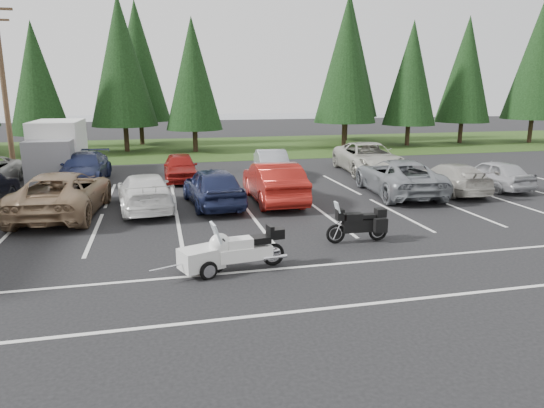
{
  "coord_description": "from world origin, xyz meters",
  "views": [
    {
      "loc": [
        -2.75,
        -14.98,
        4.54
      ],
      "look_at": [
        0.67,
        -0.5,
        1.02
      ],
      "focal_mm": 32.0,
      "sensor_mm": 36.0,
      "label": 1
    }
  ],
  "objects_px": {
    "box_truck": "(56,150)",
    "adventure_motorcycle": "(357,221)",
    "car_near_2": "(63,193)",
    "touring_motorcycle": "(245,245)",
    "car_near_4": "(213,187)",
    "car_near_6": "(398,177)",
    "car_far_4": "(368,158)",
    "car_near_3": "(145,192)",
    "car_far_1": "(85,168)",
    "car_near_7": "(450,178)",
    "car_near_8": "(493,174)",
    "cargo_trailer": "(201,261)",
    "utility_pole": "(4,86)",
    "car_far_2": "(180,167)",
    "car_far_3": "(272,164)",
    "car_near_5": "(274,182)"
  },
  "relations": [
    {
      "from": "car_near_6",
      "to": "box_truck",
      "type": "bearing_deg",
      "value": -22.04
    },
    {
      "from": "car_near_5",
      "to": "touring_motorcycle",
      "type": "height_order",
      "value": "car_near_5"
    },
    {
      "from": "car_near_4",
      "to": "car_near_6",
      "type": "bearing_deg",
      "value": 176.72
    },
    {
      "from": "box_truck",
      "to": "car_near_5",
      "type": "relative_size",
      "value": 1.11
    },
    {
      "from": "car_near_4",
      "to": "car_near_5",
      "type": "distance_m",
      "value": 2.53
    },
    {
      "from": "car_near_5",
      "to": "car_far_2",
      "type": "xyz_separation_m",
      "value": [
        -3.5,
        5.8,
        -0.14
      ]
    },
    {
      "from": "car_far_1",
      "to": "car_far_3",
      "type": "xyz_separation_m",
      "value": [
        9.41,
        -0.9,
        -0.02
      ]
    },
    {
      "from": "cargo_trailer",
      "to": "car_near_4",
      "type": "bearing_deg",
      "value": 59.56
    },
    {
      "from": "box_truck",
      "to": "car_far_4",
      "type": "distance_m",
      "value": 16.83
    },
    {
      "from": "car_far_2",
      "to": "car_far_3",
      "type": "bearing_deg",
      "value": -3.71
    },
    {
      "from": "car_far_3",
      "to": "adventure_motorcycle",
      "type": "relative_size",
      "value": 2.01
    },
    {
      "from": "utility_pole",
      "to": "box_truck",
      "type": "distance_m",
      "value": 3.85
    },
    {
      "from": "utility_pole",
      "to": "car_near_8",
      "type": "relative_size",
      "value": 2.25
    },
    {
      "from": "car_far_1",
      "to": "car_far_2",
      "type": "distance_m",
      "value": 4.71
    },
    {
      "from": "car_far_4",
      "to": "car_near_8",
      "type": "bearing_deg",
      "value": -48.89
    },
    {
      "from": "touring_motorcycle",
      "to": "car_far_4",
      "type": "bearing_deg",
      "value": 47.45
    },
    {
      "from": "car_near_6",
      "to": "car_far_2",
      "type": "distance_m",
      "value": 10.77
    },
    {
      "from": "car_near_7",
      "to": "car_far_4",
      "type": "relative_size",
      "value": 0.76
    },
    {
      "from": "car_near_8",
      "to": "cargo_trailer",
      "type": "xyz_separation_m",
      "value": [
        -14.31,
        -7.79,
        -0.33
      ]
    },
    {
      "from": "car_near_4",
      "to": "car_far_1",
      "type": "height_order",
      "value": "car_near_4"
    },
    {
      "from": "box_truck",
      "to": "car_far_2",
      "type": "relative_size",
      "value": 1.37
    },
    {
      "from": "cargo_trailer",
      "to": "utility_pole",
      "type": "bearing_deg",
      "value": 96.34
    },
    {
      "from": "car_near_2",
      "to": "car_near_7",
      "type": "relative_size",
      "value": 1.28
    },
    {
      "from": "car_near_8",
      "to": "car_far_1",
      "type": "xyz_separation_m",
      "value": [
        -18.83,
        6.04,
        0.05
      ]
    },
    {
      "from": "car_near_8",
      "to": "touring_motorcycle",
      "type": "bearing_deg",
      "value": 25.03
    },
    {
      "from": "box_truck",
      "to": "car_far_4",
      "type": "relative_size",
      "value": 0.94
    },
    {
      "from": "car_near_6",
      "to": "car_near_4",
      "type": "bearing_deg",
      "value": 8.45
    },
    {
      "from": "car_far_3",
      "to": "touring_motorcycle",
      "type": "height_order",
      "value": "car_far_3"
    },
    {
      "from": "utility_pole",
      "to": "car_far_3",
      "type": "relative_size",
      "value": 2.08
    },
    {
      "from": "car_near_6",
      "to": "car_far_4",
      "type": "xyz_separation_m",
      "value": [
        1.09,
        5.57,
        0.05
      ]
    },
    {
      "from": "car_near_4",
      "to": "car_far_4",
      "type": "distance_m",
      "value": 11.04
    },
    {
      "from": "car_near_6",
      "to": "touring_motorcycle",
      "type": "bearing_deg",
      "value": 48.55
    },
    {
      "from": "car_near_2",
      "to": "car_far_2",
      "type": "xyz_separation_m",
      "value": [
        4.58,
        6.1,
        -0.12
      ]
    },
    {
      "from": "utility_pole",
      "to": "cargo_trailer",
      "type": "bearing_deg",
      "value": -62.06
    },
    {
      "from": "car_near_7",
      "to": "car_far_3",
      "type": "relative_size",
      "value": 1.05
    },
    {
      "from": "car_near_3",
      "to": "car_far_1",
      "type": "bearing_deg",
      "value": -70.7
    },
    {
      "from": "box_truck",
      "to": "car_near_3",
      "type": "relative_size",
      "value": 1.16
    },
    {
      "from": "car_near_8",
      "to": "adventure_motorcycle",
      "type": "distance_m",
      "value": 11.32
    },
    {
      "from": "car_near_4",
      "to": "car_near_8",
      "type": "distance_m",
      "value": 13.19
    },
    {
      "from": "car_near_8",
      "to": "car_near_2",
      "type": "bearing_deg",
      "value": -3.33
    },
    {
      "from": "car_near_2",
      "to": "touring_motorcycle",
      "type": "relative_size",
      "value": 2.42
    },
    {
      "from": "car_near_8",
      "to": "car_far_1",
      "type": "relative_size",
      "value": 0.79
    },
    {
      "from": "car_far_3",
      "to": "adventure_motorcycle",
      "type": "xyz_separation_m",
      "value": [
        -0.03,
        -11.37,
        -0.06
      ]
    },
    {
      "from": "box_truck",
      "to": "adventure_motorcycle",
      "type": "relative_size",
      "value": 2.59
    },
    {
      "from": "car_near_6",
      "to": "touring_motorcycle",
      "type": "relative_size",
      "value": 2.34
    },
    {
      "from": "car_far_3",
      "to": "car_near_6",
      "type": "bearing_deg",
      "value": -45.22
    },
    {
      "from": "box_truck",
      "to": "adventure_motorcycle",
      "type": "height_order",
      "value": "box_truck"
    },
    {
      "from": "car_near_6",
      "to": "cargo_trailer",
      "type": "distance_m",
      "value": 12.09
    },
    {
      "from": "car_near_2",
      "to": "car_near_7",
      "type": "distance_m",
      "value": 16.28
    },
    {
      "from": "car_near_2",
      "to": "car_far_4",
      "type": "bearing_deg",
      "value": -152.31
    }
  ]
}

